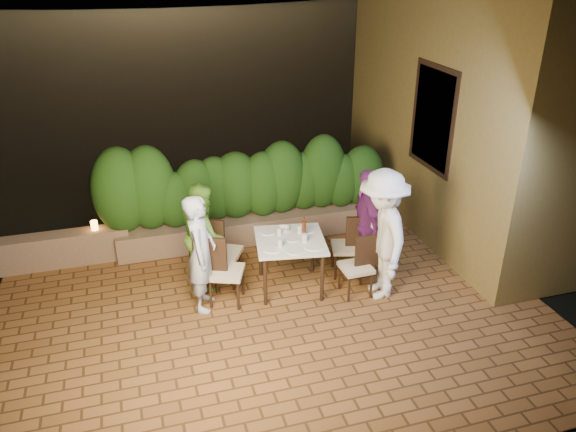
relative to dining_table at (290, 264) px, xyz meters
name	(u,v)px	position (x,y,z in m)	size (l,w,h in m)	color
ground	(279,323)	(-0.37, -0.73, -0.40)	(400.00, 400.00, 0.00)	black
terrace_floor	(268,305)	(-0.37, -0.23, -0.45)	(7.00, 6.00, 0.15)	brown
building_wall	(467,74)	(3.23, 1.27, 2.12)	(1.60, 5.00, 5.00)	olive
window_pane	(435,118)	(2.45, 0.77, 1.62)	(0.08, 1.00, 1.40)	black
window_frame	(434,118)	(2.44, 0.77, 1.62)	(0.06, 1.15, 1.55)	black
planter	(252,227)	(-0.17, 1.57, -0.17)	(4.20, 0.55, 0.40)	brown
hedge	(250,184)	(-0.17, 1.57, 0.57)	(4.00, 0.70, 1.10)	#1B4111
parapet	(52,250)	(-3.17, 1.57, -0.12)	(2.20, 0.30, 0.50)	brown
hill	(147,30)	(1.63, 59.27, -4.38)	(52.00, 40.00, 22.00)	black
dining_table	(290,264)	(0.00, 0.00, 0.00)	(0.91, 0.91, 0.75)	white
plate_nw	(272,249)	(-0.30, -0.20, 0.38)	(0.22, 0.22, 0.01)	white
plate_sw	(268,232)	(-0.23, 0.29, 0.38)	(0.21, 0.21, 0.01)	white
plate_ne	(313,247)	(0.22, -0.29, 0.38)	(0.23, 0.23, 0.01)	white
plate_se	(307,230)	(0.30, 0.18, 0.38)	(0.21, 0.21, 0.01)	white
plate_centre	(292,239)	(0.03, 0.00, 0.38)	(0.20, 0.20, 0.01)	white
plate_front	(294,251)	(-0.04, -0.33, 0.38)	(0.20, 0.20, 0.01)	white
glass_nw	(280,243)	(-0.18, -0.16, 0.43)	(0.06, 0.06, 0.11)	silver
glass_sw	(279,232)	(-0.10, 0.16, 0.42)	(0.06, 0.06, 0.10)	silver
glass_ne	(305,238)	(0.16, -0.12, 0.43)	(0.07, 0.07, 0.12)	silver
glass_se	(300,229)	(0.18, 0.14, 0.43)	(0.07, 0.07, 0.12)	silver
beer_bottle	(304,227)	(0.21, 0.05, 0.51)	(0.05, 0.05, 0.28)	#471D0B
bowl	(283,229)	(-0.01, 0.29, 0.39)	(0.16, 0.16, 0.04)	white
chair_left_front	(226,271)	(-0.90, -0.09, 0.10)	(0.44, 0.44, 0.95)	black
chair_left_back	(224,252)	(-0.83, 0.41, 0.10)	(0.44, 0.44, 0.96)	black
chair_right_front	(356,266)	(0.80, -0.40, 0.05)	(0.40, 0.40, 0.86)	black
chair_right_back	(347,246)	(0.87, 0.12, 0.07)	(0.42, 0.42, 0.90)	black
diner_blue	(201,253)	(-1.20, -0.10, 0.41)	(0.58, 0.38, 1.58)	silver
diner_green	(204,234)	(-1.08, 0.49, 0.37)	(0.72, 0.56, 1.48)	#6CB438
diner_white	(382,235)	(1.10, -0.48, 0.52)	(1.16, 0.66, 1.79)	white
diner_purple	(366,222)	(1.15, 0.13, 0.41)	(0.92, 0.38, 1.57)	#6B2879
parapet_lamp	(94,225)	(-2.54, 1.57, 0.20)	(0.10, 0.10, 0.14)	orange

